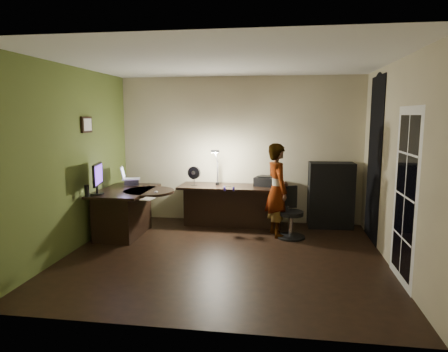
# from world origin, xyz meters

# --- Properties ---
(floor) EXTENTS (4.50, 4.00, 0.01)m
(floor) POSITION_xyz_m (0.00, 0.00, -0.01)
(floor) COLOR black
(floor) RESTS_ON ground
(ceiling) EXTENTS (4.50, 4.00, 0.01)m
(ceiling) POSITION_xyz_m (0.00, 0.00, 2.71)
(ceiling) COLOR silver
(ceiling) RESTS_ON floor
(wall_back) EXTENTS (4.50, 0.01, 2.70)m
(wall_back) POSITION_xyz_m (0.00, 2.00, 1.35)
(wall_back) COLOR #B9AE89
(wall_back) RESTS_ON floor
(wall_front) EXTENTS (4.50, 0.01, 2.70)m
(wall_front) POSITION_xyz_m (0.00, -2.00, 1.35)
(wall_front) COLOR #B9AE89
(wall_front) RESTS_ON floor
(wall_left) EXTENTS (0.01, 4.00, 2.70)m
(wall_left) POSITION_xyz_m (-2.25, 0.00, 1.35)
(wall_left) COLOR #B9AE89
(wall_left) RESTS_ON floor
(wall_right) EXTENTS (0.01, 4.00, 2.70)m
(wall_right) POSITION_xyz_m (2.25, 0.00, 1.35)
(wall_right) COLOR #B9AE89
(wall_right) RESTS_ON floor
(green_wall_overlay) EXTENTS (0.00, 4.00, 2.70)m
(green_wall_overlay) POSITION_xyz_m (-2.24, 0.00, 1.35)
(green_wall_overlay) COLOR #4D5D25
(green_wall_overlay) RESTS_ON floor
(arched_doorway) EXTENTS (0.01, 0.90, 2.60)m
(arched_doorway) POSITION_xyz_m (2.24, 1.15, 1.30)
(arched_doorway) COLOR black
(arched_doorway) RESTS_ON floor
(french_door) EXTENTS (0.02, 0.92, 2.10)m
(french_door) POSITION_xyz_m (2.24, -0.55, 1.05)
(french_door) COLOR white
(french_door) RESTS_ON floor
(framed_picture) EXTENTS (0.04, 0.30, 0.25)m
(framed_picture) POSITION_xyz_m (-2.22, 0.45, 1.85)
(framed_picture) COLOR black
(framed_picture) RESTS_ON wall_left
(desk_left) EXTENTS (0.83, 1.34, 0.77)m
(desk_left) POSITION_xyz_m (-1.77, 0.79, 0.39)
(desk_left) COLOR black
(desk_left) RESTS_ON floor
(desk_right) EXTENTS (1.97, 0.73, 0.73)m
(desk_right) POSITION_xyz_m (-0.07, 1.63, 0.37)
(desk_right) COLOR black
(desk_right) RESTS_ON floor
(cabinet) EXTENTS (0.80, 0.42, 1.17)m
(cabinet) POSITION_xyz_m (1.67, 1.78, 0.58)
(cabinet) COLOR black
(cabinet) RESTS_ON floor
(laptop_stand) EXTENTS (0.31, 0.29, 0.10)m
(laptop_stand) POSITION_xyz_m (-1.80, 1.16, 0.84)
(laptop_stand) COLOR silver
(laptop_stand) RESTS_ON desk_left
(laptop) EXTENTS (0.39, 0.38, 0.22)m
(laptop) POSITION_xyz_m (-1.80, 1.16, 1.00)
(laptop) COLOR silver
(laptop) RESTS_ON laptop_stand
(monitor) EXTENTS (0.22, 0.53, 0.35)m
(monitor) POSITION_xyz_m (-2.03, 0.31, 0.96)
(monitor) COLOR black
(monitor) RESTS_ON desk_left
(mouse) EXTENTS (0.06, 0.08, 0.03)m
(mouse) POSITION_xyz_m (-1.16, 0.54, 0.80)
(mouse) COLOR silver
(mouse) RESTS_ON desk_left
(phone) EXTENTS (0.07, 0.12, 0.01)m
(phone) POSITION_xyz_m (-1.76, 1.16, 0.79)
(phone) COLOR black
(phone) RESTS_ON desk_left
(pen) EXTENTS (0.09, 0.10, 0.01)m
(pen) POSITION_xyz_m (-1.51, 1.03, 0.79)
(pen) COLOR black
(pen) RESTS_ON desk_left
(speaker) EXTENTS (0.09, 0.09, 0.18)m
(speaker) POSITION_xyz_m (-2.08, 0.10, 0.88)
(speaker) COLOR black
(speaker) RESTS_ON desk_left
(notepad) EXTENTS (0.18, 0.24, 0.01)m
(notepad) POSITION_xyz_m (-1.13, 0.05, 0.79)
(notepad) COLOR silver
(notepad) RESTS_ON desk_left
(desk_fan) EXTENTS (0.25, 0.17, 0.36)m
(desk_fan) POSITION_xyz_m (-0.77, 1.58, 0.90)
(desk_fan) COLOR black
(desk_fan) RESTS_ON desk_right
(headphones) EXTENTS (0.20, 0.10, 0.09)m
(headphones) POSITION_xyz_m (-0.08, 1.19, 0.77)
(headphones) COLOR #201897
(headphones) RESTS_ON desk_right
(printer) EXTENTS (0.47, 0.41, 0.18)m
(printer) POSITION_xyz_m (0.53, 1.74, 0.82)
(printer) COLOR black
(printer) RESTS_ON desk_right
(desk_lamp) EXTENTS (0.18, 0.33, 0.72)m
(desk_lamp) POSITION_xyz_m (-0.36, 1.69, 1.08)
(desk_lamp) COLOR black
(desk_lamp) RESTS_ON desk_right
(office_chair) EXTENTS (0.61, 0.61, 0.83)m
(office_chair) POSITION_xyz_m (0.96, 1.03, 0.42)
(office_chair) COLOR black
(office_chair) RESTS_ON floor
(person) EXTENTS (0.54, 0.65, 1.55)m
(person) POSITION_xyz_m (0.73, 1.13, 0.77)
(person) COLOR #D8A88C
(person) RESTS_ON floor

